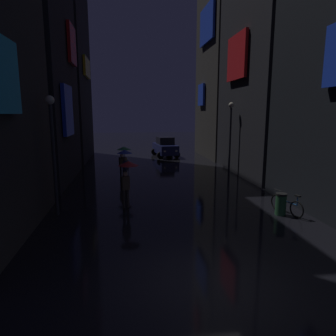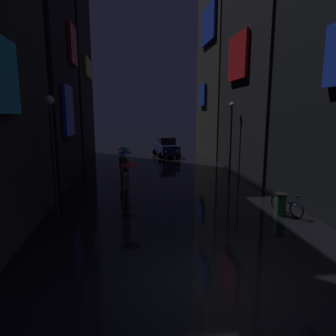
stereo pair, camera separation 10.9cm
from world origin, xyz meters
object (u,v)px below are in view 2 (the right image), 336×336
Objects in this scene: pedestrian_midstreet_left_blue at (125,157)px; trash_bin at (281,204)px; car_distant at (166,147)px; streetlamp_left_near at (52,141)px; streetlamp_right_far at (231,129)px; pedestrian_near_crossing_green at (124,154)px; pedestrian_foreground_left_red at (127,171)px; bicycle_parked_at_storefront at (287,205)px.

pedestrian_midstreet_left_blue reaches higher than trash_bin.
car_distant is 18.01m from streetlamp_left_near.
car_distant is 0.87× the size of streetlamp_right_far.
trash_bin is (6.57, -7.89, -1.20)m from pedestrian_near_crossing_green.
pedestrian_foreground_left_red is 0.49× the size of car_distant.
bicycle_parked_at_storefront is at bearing -42.50° from pedestrian_midstreet_left_blue.
streetlamp_right_far reaches higher than pedestrian_foreground_left_red.
pedestrian_foreground_left_red is 0.43× the size of streetlamp_left_near.
pedestrian_foreground_left_red is 3.36m from streetlamp_left_near.
pedestrian_near_crossing_green is at bearing -175.89° from streetlamp_right_far.
pedestrian_foreground_left_red reaches higher than bicycle_parked_at_storefront.
pedestrian_foreground_left_red is 6.74m from trash_bin.
trash_bin is at bearing -50.24° from pedestrian_near_crossing_green.
pedestrian_foreground_left_red is at bearing -137.39° from streetlamp_right_far.
streetlamp_left_near is (-2.95, -0.69, 1.45)m from pedestrian_foreground_left_red.
pedestrian_foreground_left_red and pedestrian_midstreet_left_blue have the same top height.
streetlamp_right_far reaches higher than trash_bin.
streetlamp_right_far is (0.40, 8.36, 2.75)m from bicycle_parked_at_storefront.
pedestrian_near_crossing_green is at bearing 67.67° from streetlamp_left_near.
streetlamp_left_near is at bearing 172.92° from bicycle_parked_at_storefront.
trash_bin is (6.35, -1.93, -1.20)m from pedestrian_foreground_left_red.
streetlamp_left_near is at bearing -119.60° from pedestrian_midstreet_left_blue.
pedestrian_near_crossing_green is at bearing 92.12° from pedestrian_foreground_left_red.
trash_bin is at bearing -7.63° from streetlamp_left_near.
pedestrian_foreground_left_red is 1.00× the size of pedestrian_near_crossing_green.
bicycle_parked_at_storefront is 1.90× the size of trash_bin.
pedestrian_near_crossing_green is 1.65m from pedestrian_midstreet_left_blue.
trash_bin is (-0.70, -8.42, -2.67)m from streetlamp_right_far.
car_distant is 4.62× the size of trash_bin.
streetlamp_left_near is at bearing -112.33° from pedestrian_near_crossing_green.
pedestrian_midstreet_left_blue is 9.07m from trash_bin.
streetlamp_right_far is at bearing 42.61° from pedestrian_foreground_left_red.
streetlamp_left_near reaches higher than pedestrian_midstreet_left_blue.
pedestrian_near_crossing_green reaches higher than trash_bin.
pedestrian_midstreet_left_blue is at bearing -163.14° from streetlamp_right_far.
pedestrian_foreground_left_red is 7.03m from bicycle_parked_at_storefront.
streetlamp_left_near reaches higher than pedestrian_foreground_left_red.
bicycle_parked_at_storefront is (6.87, -7.84, -1.28)m from pedestrian_near_crossing_green.
car_distant reaches higher than trash_bin.
pedestrian_near_crossing_green is 0.43× the size of streetlamp_right_far.
trash_bin is at bearing -16.93° from pedestrian_foreground_left_red.
streetlamp_right_far reaches higher than car_distant.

